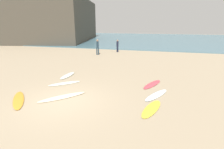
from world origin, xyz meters
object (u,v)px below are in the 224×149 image
object	(u,v)px
surfboard_3	(65,83)
surfboard_2	(156,95)
surfboard_5	(151,109)
surfboard_1	(152,84)
beachgoer_near	(98,46)
surfboard_0	(68,75)
surfboard_6	(19,100)
surfboard_4	(62,97)
beachgoer_mid	(117,45)

from	to	relation	value
surfboard_3	surfboard_2	bearing A→B (deg)	44.53
surfboard_5	surfboard_1	bearing A→B (deg)	108.40
surfboard_2	beachgoer_near	bearing A→B (deg)	-28.83
surfboard_0	surfboard_3	size ratio (longest dim) A/B	0.96
surfboard_0	beachgoer_near	distance (m)	9.24
surfboard_3	surfboard_6	xyz separation A→B (m)	(-0.98, -2.88, 0.01)
surfboard_0	surfboard_3	distance (m)	1.74
surfboard_1	surfboard_5	xyz separation A→B (m)	(0.12, -3.37, 0.00)
surfboard_4	surfboard_5	xyz separation A→B (m)	(4.63, -0.11, 0.00)
surfboard_0	surfboard_5	distance (m)	7.31
surfboard_0	surfboard_1	size ratio (longest dim) A/B	0.93
surfboard_6	beachgoer_mid	bearing A→B (deg)	-135.03
surfboard_2	beachgoer_mid	world-z (taller)	beachgoer_mid
surfboard_1	beachgoer_mid	world-z (taller)	beachgoer_mid
surfboard_0	beachgoer_near	bearing A→B (deg)	-85.14
surfboard_3	surfboard_6	size ratio (longest dim) A/B	0.85
beachgoer_mid	surfboard_1	bearing A→B (deg)	40.92
surfboard_2	surfboard_3	world-z (taller)	surfboard_2
beachgoer_near	beachgoer_mid	world-z (taller)	beachgoer_near
surfboard_3	beachgoer_mid	xyz separation A→B (m)	(0.37, 13.40, 0.88)
surfboard_3	surfboard_6	distance (m)	3.05
surfboard_4	surfboard_3	bearing A→B (deg)	-20.13
beachgoer_mid	surfboard_2	bearing A→B (deg)	39.44
surfboard_2	beachgoer_mid	bearing A→B (deg)	-40.63
surfboard_1	beachgoer_mid	size ratio (longest dim) A/B	1.28
surfboard_5	beachgoer_near	xyz separation A→B (m)	(-7.17, 12.84, 1.02)
surfboard_0	beachgoer_near	world-z (taller)	beachgoer_near
surfboard_2	surfboard_1	bearing A→B (deg)	-52.04
surfboard_5	beachgoer_mid	size ratio (longest dim) A/B	1.23
surfboard_5	surfboard_3	bearing A→B (deg)	176.07
surfboard_0	surfboard_5	xyz separation A→B (m)	(6.30, -3.70, -0.01)
surfboard_2	surfboard_6	xyz separation A→B (m)	(-6.81, -2.47, -0.00)
surfboard_6	beachgoer_mid	size ratio (longest dim) A/B	1.48
surfboard_4	beachgoer_near	distance (m)	13.02
surfboard_1	surfboard_2	bearing A→B (deg)	-56.47
surfboard_6	beachgoer_mid	xyz separation A→B (m)	(1.35, 16.28, 0.88)
surfboard_5	surfboard_2	bearing A→B (deg)	100.03
beachgoer_mid	surfboard_6	bearing A→B (deg)	13.14
surfboard_2	beachgoer_mid	xyz separation A→B (m)	(-5.46, 13.81, 0.87)
surfboard_0	surfboard_2	xyz separation A→B (m)	(6.49, -2.02, -0.01)
surfboard_1	surfboard_4	world-z (taller)	surfboard_1
surfboard_1	surfboard_5	world-z (taller)	surfboard_5
surfboard_1	surfboard_6	bearing A→B (deg)	-124.00
surfboard_1	surfboard_5	distance (m)	3.37
surfboard_3	surfboard_4	world-z (taller)	surfboard_4
surfboard_4	beachgoer_mid	distance (m)	15.41
surfboard_2	surfboard_4	xyz separation A→B (m)	(-4.82, -1.57, -0.00)
surfboard_4	surfboard_6	bearing A→B (deg)	67.44
surfboard_1	surfboard_3	xyz separation A→B (m)	(-5.52, -1.28, -0.01)
surfboard_5	beachgoer_near	bearing A→B (deg)	135.59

